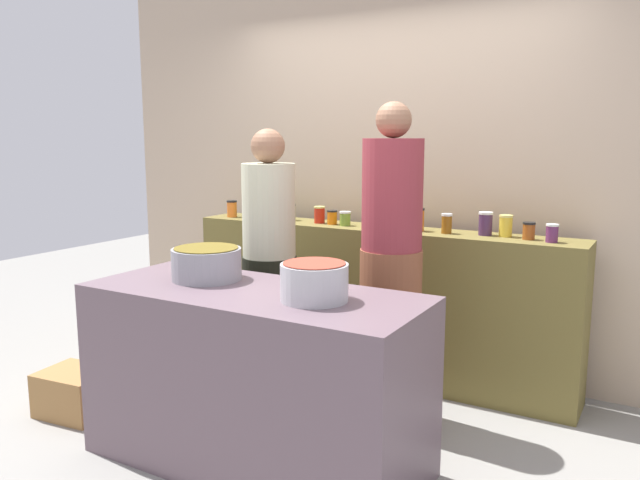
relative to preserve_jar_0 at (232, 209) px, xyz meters
The scene contains 25 objects.
ground 1.92m from the preserve_jar_0, 41.87° to the right, with size 12.00×12.00×0.00m, color gray.
storefront_wall 1.31m from the preserve_jar_0, 18.56° to the left, with size 4.80×0.12×3.00m, color tan.
display_shelf 1.31m from the preserve_jar_0, ahead, with size 2.70×0.36×1.03m, color brown.
prep_table 1.91m from the preserve_jar_0, 49.02° to the right, with size 1.70×0.70×0.90m, color #634F59.
preserve_jar_0 is the anchor object (origin of this frame).
preserve_jar_1 0.12m from the preserve_jar_0, 23.05° to the left, with size 0.08×0.08×0.12m.
preserve_jar_2 0.27m from the preserve_jar_0, 16.21° to the left, with size 0.07×0.07×0.14m.
preserve_jar_3 0.49m from the preserve_jar_0, ahead, with size 0.08×0.08×0.12m.
preserve_jar_4 0.74m from the preserve_jar_0, ahead, with size 0.08×0.08×0.12m.
preserve_jar_5 0.85m from the preserve_jar_0, ahead, with size 0.07×0.07×0.10m.
preserve_jar_6 0.96m from the preserve_jar_0, ahead, with size 0.08×0.08×0.10m.
preserve_jar_7 1.13m from the preserve_jar_0, ahead, with size 0.08×0.08×0.15m.
preserve_jar_8 1.26m from the preserve_jar_0, ahead, with size 0.07×0.07×0.11m.
preserve_jar_9 1.36m from the preserve_jar_0, ahead, with size 0.09×0.09×0.13m.
preserve_jar_10 1.48m from the preserve_jar_0, ahead, with size 0.08×0.08×0.15m.
preserve_jar_11 1.67m from the preserve_jar_0, ahead, with size 0.07×0.07×0.13m.
preserve_jar_12 1.91m from the preserve_jar_0, ahead, with size 0.09×0.09×0.14m.
preserve_jar_13 2.03m from the preserve_jar_0, ahead, with size 0.08×0.08×0.13m.
preserve_jar_14 2.17m from the preserve_jar_0, ahead, with size 0.07×0.07×0.10m.
preserve_jar_15 2.31m from the preserve_jar_0, ahead, with size 0.07×0.07×0.11m.
cooking_pot_left 1.53m from the preserve_jar_0, 57.07° to the right, with size 0.36×0.36×0.17m.
cooking_pot_center 2.06m from the preserve_jar_0, 41.82° to the right, with size 0.31×0.31×0.18m.
cook_with_tongs 1.10m from the preserve_jar_0, 39.94° to the right, with size 0.33×0.33×1.68m.
cook_in_cap 1.67m from the preserve_jar_0, 19.57° to the right, with size 0.35×0.35×1.82m.
bread_crate 1.72m from the preserve_jar_0, 93.31° to the right, with size 0.40×0.33×0.26m, color #9A6F3E.
Camera 1 is at (1.75, -2.68, 1.63)m, focal length 35.12 mm.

